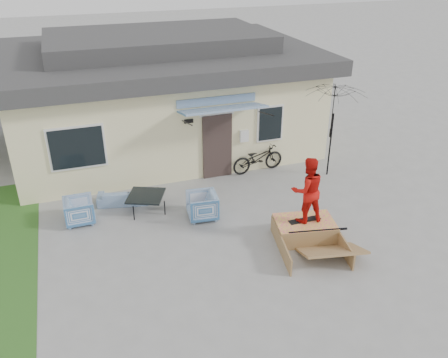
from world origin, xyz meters
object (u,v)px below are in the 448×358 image
object	(u,v)px
armchair_right	(202,205)
patio_umbrella	(332,124)
bicycle	(258,155)
skater	(307,189)
coffee_table	(146,202)
armchair_left	(79,209)
skateboard	(305,220)
loveseat	(123,194)
skate_ramp	(304,230)

from	to	relation	value
armchair_right	patio_umbrella	bearing A→B (deg)	110.87
bicycle	skater	size ratio (longest dim) A/B	1.05
coffee_table	patio_umbrella	xyz separation A→B (m)	(6.02, 0.30, 1.51)
armchair_left	patio_umbrella	distance (m)	7.96
coffee_table	skateboard	distance (m)	4.48
bicycle	patio_umbrella	xyz separation A→B (m)	(2.07, -0.98, 1.17)
patio_umbrella	bicycle	bearing A→B (deg)	154.76
bicycle	patio_umbrella	world-z (taller)	patio_umbrella
loveseat	skateboard	size ratio (longest dim) A/B	1.73
loveseat	skateboard	xyz separation A→B (m)	(4.14, -3.29, 0.24)
loveseat	skate_ramp	size ratio (longest dim) A/B	0.74
bicycle	patio_umbrella	distance (m)	2.57
armchair_left	bicycle	distance (m)	5.92
bicycle	skate_ramp	bearing A→B (deg)	168.99
loveseat	skate_ramp	xyz separation A→B (m)	(4.13, -3.34, -0.04)
loveseat	skate_ramp	distance (m)	5.31
bicycle	patio_umbrella	size ratio (longest dim) A/B	0.79
skate_ramp	bicycle	bearing A→B (deg)	95.82
skater	skateboard	bearing A→B (deg)	-85.74
armchair_right	loveseat	bearing A→B (deg)	-121.90
armchair_left	coffee_table	xyz separation A→B (m)	(1.82, 0.05, -0.15)
coffee_table	bicycle	world-z (taller)	bicycle
loveseat	armchair_right	size ratio (longest dim) A/B	1.80
armchair_right	bicycle	distance (m)	3.39
coffee_table	skateboard	size ratio (longest dim) A/B	1.14
loveseat	patio_umbrella	xyz separation A→B (m)	(6.59, -0.31, 1.46)
armchair_right	armchair_left	bearing A→B (deg)	-98.95
armchair_left	armchair_right	xyz separation A→B (m)	(3.19, -0.86, 0.02)
armchair_left	patio_umbrella	xyz separation A→B (m)	(7.84, 0.35, 1.36)
skater	loveseat	bearing A→B (deg)	-34.22
coffee_table	skater	bearing A→B (deg)	-36.95
armchair_right	patio_umbrella	size ratio (longest dim) A/B	0.36
bicycle	skater	xyz separation A→B (m)	(-0.38, -3.96, 0.83)
coffee_table	skateboard	xyz separation A→B (m)	(3.57, -2.69, 0.28)
patio_umbrella	skateboard	bearing A→B (deg)	-129.37
loveseat	coffee_table	distance (m)	0.83
armchair_left	coffee_table	distance (m)	1.83
loveseat	patio_umbrella	size ratio (longest dim) A/B	0.64
bicycle	patio_umbrella	bearing A→B (deg)	-120.71
armchair_left	coffee_table	world-z (taller)	armchair_left
armchair_right	skate_ramp	distance (m)	2.85
coffee_table	skateboard	bearing A→B (deg)	-36.95
coffee_table	skateboard	world-z (taller)	skateboard
bicycle	skateboard	xyz separation A→B (m)	(-0.38, -3.96, -0.06)
patio_umbrella	skate_ramp	xyz separation A→B (m)	(-2.46, -3.03, -1.50)
armchair_right	coffee_table	distance (m)	1.66
armchair_left	skateboard	size ratio (longest dim) A/B	0.92
skateboard	coffee_table	bearing A→B (deg)	142.86
armchair_left	bicycle	size ratio (longest dim) A/B	0.43
patio_umbrella	armchair_left	bearing A→B (deg)	-177.43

